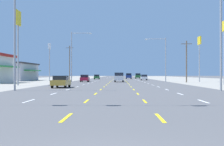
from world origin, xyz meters
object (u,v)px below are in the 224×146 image
pole_sign_left_row_1 (18,28)px  streetlight_left_row_1 (73,53)px  pole_sign_right_row_1 (224,36)px  pole_sign_right_row_2 (199,47)px  suv_inner_right_farther (129,76)px  pole_sign_left_row_2 (50,53)px  streetlight_left_row_0 (20,30)px  suv_far_right_farthest (138,76)px  hatchback_far_left_far (97,77)px  hatchback_far_right_midfar (144,77)px  streetlight_right_row_0 (217,32)px  sedan_far_left_nearest (61,81)px  suv_center_turn_near (119,77)px  streetlight_right_row_1 (163,56)px  hatchback_far_left_mid (85,78)px

pole_sign_left_row_1 → streetlight_left_row_1: pole_sign_left_row_1 is taller
pole_sign_right_row_1 → pole_sign_right_row_2: bearing=86.4°
suv_inner_right_farther → pole_sign_left_row_2: 43.38m
suv_inner_right_farther → pole_sign_right_row_2: size_ratio=0.50×
suv_inner_right_farther → streetlight_left_row_0: size_ratio=0.48×
suv_inner_right_farther → suv_far_right_farthest: size_ratio=1.00×
suv_far_right_farthest → streetlight_left_row_1: streetlight_left_row_1 is taller
hatchback_far_left_far → suv_inner_right_farther: 14.50m
pole_sign_left_row_2 → pole_sign_right_row_1: 42.95m
hatchback_far_right_midfar → suv_far_right_farthest: size_ratio=0.80×
suv_inner_right_farther → streetlight_right_row_0: size_ratio=0.48×
hatchback_far_right_midfar → pole_sign_right_row_2: (10.33, -20.87, 6.77)m
sedan_far_left_nearest → streetlight_right_row_0: (16.67, -7.41, 5.05)m
sedan_far_left_nearest → hatchback_far_left_far: (-0.26, 66.46, 0.03)m
sedan_far_left_nearest → streetlight_left_row_0: 9.49m
sedan_far_left_nearest → suv_center_turn_near: suv_center_turn_near is taller
suv_center_turn_near → pole_sign_right_row_2: size_ratio=0.50×
hatchback_far_left_far → pole_sign_right_row_1: bearing=-67.6°
suv_far_right_farthest → pole_sign_left_row_1: pole_sign_left_row_1 is taller
pole_sign_left_row_1 → pole_sign_right_row_2: 39.53m
pole_sign_right_row_1 → sedan_far_left_nearest: bearing=-155.8°
pole_sign_right_row_2 → streetlight_right_row_1: pole_sign_right_row_2 is taller
pole_sign_left_row_2 → streetlight_right_row_1: (26.15, -7.33, -1.20)m
hatchback_far_left_mid → suv_far_right_farthest: bearing=75.3°
suv_center_turn_near → pole_sign_left_row_2: size_ratio=0.54×
sedan_far_left_nearest → suv_inner_right_farther: size_ratio=0.92×
sedan_far_left_nearest → hatchback_far_right_midfar: 53.87m
suv_far_right_farthest → pole_sign_right_row_1: (8.87, -74.81, 6.40)m
pole_sign_right_row_1 → hatchback_far_right_midfar: bearing=102.2°
hatchback_far_left_far → pole_sign_right_row_2: pole_sign_right_row_2 is taller
hatchback_far_left_mid → streetlight_left_row_0: bearing=-93.7°
pole_sign_left_row_2 → streetlight_left_row_0: streetlight_left_row_0 is taller
hatchback_far_left_mid → streetlight_left_row_0: (-2.44, -37.70, 5.21)m
suv_inner_right_farther → streetlight_left_row_0: bearing=-98.9°
hatchback_far_left_mid → streetlight_right_row_1: 17.52m
sedan_far_left_nearest → streetlight_right_row_1: size_ratio=0.47×
sedan_far_left_nearest → hatchback_far_right_midfar: size_ratio=1.15×
streetlight_left_row_0 → hatchback_far_right_midfar: bearing=74.3°
pole_sign_left_row_1 → pole_sign_right_row_1: pole_sign_left_row_1 is taller
streetlight_right_row_0 → suv_far_right_farthest: bearing=91.6°
suv_center_turn_near → pole_sign_right_row_2: bearing=4.7°
streetlight_right_row_1 → pole_sign_left_row_1: bearing=-136.8°
pole_sign_left_row_1 → pole_sign_right_row_1: 30.85m
sedan_far_left_nearest → hatchback_far_left_mid: hatchback_far_left_mid is taller
hatchback_far_right_midfar → pole_sign_left_row_2: (-23.58, -13.76, 5.98)m
pole_sign_left_row_1 → streetlight_right_row_0: size_ratio=1.08×
streetlight_right_row_1 → pole_sign_right_row_2: bearing=1.7°
suv_inner_right_farther → hatchback_far_left_mid: bearing=-103.0°
streetlight_left_row_1 → streetlight_right_row_1: streetlight_left_row_1 is taller
hatchback_far_left_mid → streetlight_right_row_0: bearing=-65.7°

